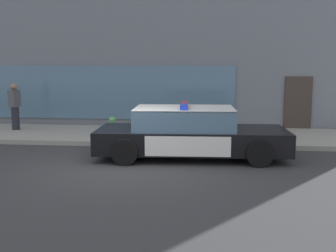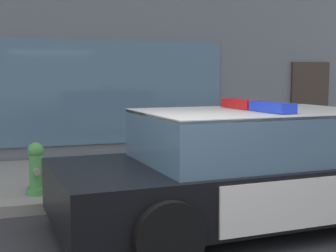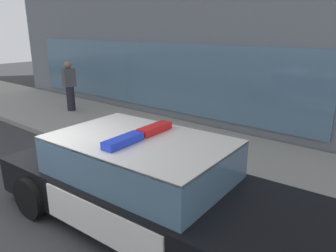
% 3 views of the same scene
% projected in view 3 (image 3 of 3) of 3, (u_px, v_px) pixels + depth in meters
% --- Properties ---
extents(ground, '(48.00, 48.00, 0.00)m').
position_uv_depth(ground, '(23.00, 221.00, 5.12)').
color(ground, '#303033').
extents(sidewalk, '(48.00, 3.42, 0.15)m').
position_uv_depth(sidewalk, '(180.00, 146.00, 8.14)').
color(sidewalk, gray).
rests_on(sidewalk, ground).
extents(police_cruiser, '(5.24, 2.37, 1.49)m').
position_uv_depth(police_cruiser, '(148.00, 184.00, 4.87)').
color(police_cruiser, black).
rests_on(police_cruiser, ground).
extents(fire_hydrant, '(0.34, 0.39, 0.73)m').
position_uv_depth(fire_hydrant, '(118.00, 134.00, 7.75)').
color(fire_hydrant, '#4C994C').
rests_on(fire_hydrant, sidewalk).
extents(pedestrian_on_sidewalk, '(0.33, 0.44, 1.71)m').
position_uv_depth(pedestrian_on_sidewalk, '(70.00, 86.00, 11.11)').
color(pedestrian_on_sidewalk, '#23232D').
rests_on(pedestrian_on_sidewalk, sidewalk).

